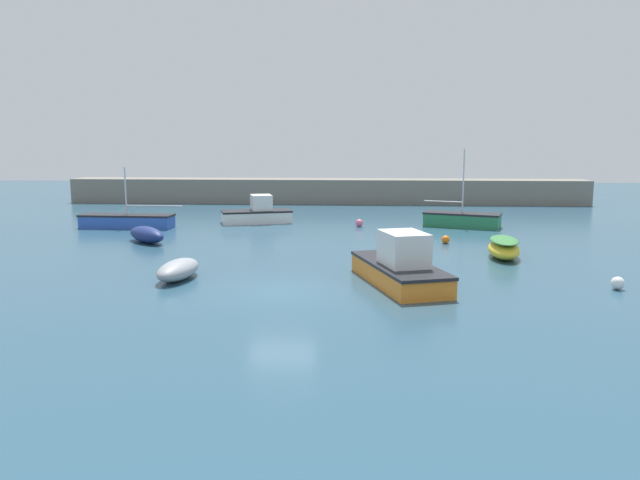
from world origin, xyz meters
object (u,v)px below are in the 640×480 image
object	(u,v)px
mooring_buoy_pink	(359,223)
motorboat_with_cabin	(400,267)
sailboat_twin_hulled	(462,220)
open_tender_yellow	(178,270)
rowboat_with_red_cover	(504,248)
mooring_buoy_orange	(446,240)
motorboat_grey_hull	(258,213)
sailboat_short_mast	(127,221)
mooring_buoy_white	(618,283)
rowboat_white_midwater	(147,235)

from	to	relation	value
mooring_buoy_pink	motorboat_with_cabin	bearing A→B (deg)	-84.46
motorboat_with_cabin	sailboat_twin_hulled	world-z (taller)	sailboat_twin_hulled
motorboat_with_cabin	open_tender_yellow	world-z (taller)	motorboat_with_cabin
rowboat_with_red_cover	mooring_buoy_orange	size ratio (longest dim) A/B	8.04
rowboat_with_red_cover	motorboat_grey_hull	xyz separation A→B (m)	(-13.58, 11.63, 0.16)
motorboat_with_cabin	sailboat_short_mast	world-z (taller)	sailboat_short_mast
sailboat_short_mast	mooring_buoy_orange	world-z (taller)	sailboat_short_mast
motorboat_grey_hull	mooring_buoy_pink	distance (m)	6.95
mooring_buoy_pink	mooring_buoy_white	bearing A→B (deg)	-59.58
open_tender_yellow	sailboat_short_mast	size ratio (longest dim) A/B	0.48
sailboat_short_mast	mooring_buoy_pink	distance (m)	14.71
mooring_buoy_white	mooring_buoy_pink	xyz separation A→B (m)	(-9.59, 16.33, -0.00)
sailboat_short_mast	open_tender_yellow	bearing A→B (deg)	119.62
motorboat_with_cabin	sailboat_twin_hulled	size ratio (longest dim) A/B	1.24
motorboat_with_cabin	rowboat_with_red_cover	world-z (taller)	motorboat_with_cabin
rowboat_with_red_cover	sailboat_short_mast	distance (m)	23.16
rowboat_white_midwater	mooring_buoy_white	distance (m)	23.13
mooring_buoy_white	open_tender_yellow	bearing A→B (deg)	177.61
sailboat_twin_hulled	mooring_buoy_white	bearing A→B (deg)	-60.05
sailboat_twin_hulled	motorboat_with_cabin	bearing A→B (deg)	-87.50
open_tender_yellow	mooring_buoy_pink	distance (m)	17.23
sailboat_twin_hulled	open_tender_yellow	distance (m)	21.06
open_tender_yellow	mooring_buoy_orange	distance (m)	15.14
open_tender_yellow	rowboat_with_red_cover	world-z (taller)	rowboat_with_red_cover
motorboat_with_cabin	rowboat_with_red_cover	distance (m)	7.82
open_tender_yellow	motorboat_grey_hull	distance (m)	17.09
open_tender_yellow	rowboat_white_midwater	bearing A→B (deg)	-146.92
sailboat_twin_hulled	rowboat_white_midwater	bearing A→B (deg)	-138.82
rowboat_white_midwater	mooring_buoy_pink	xyz separation A→B (m)	(11.51, 6.87, -0.19)
motorboat_with_cabin	mooring_buoy_orange	xyz separation A→B (m)	(3.07, 9.75, -0.48)
motorboat_with_cabin	mooring_buoy_pink	world-z (taller)	motorboat_with_cabin
motorboat_with_cabin	mooring_buoy_pink	bearing A→B (deg)	-11.93
rowboat_white_midwater	sailboat_short_mast	size ratio (longest dim) A/B	0.47
motorboat_with_cabin	sailboat_short_mast	xyz separation A→B (m)	(-16.19, 14.57, -0.26)
rowboat_with_red_cover	mooring_buoy_orange	distance (m)	4.52
motorboat_with_cabin	motorboat_grey_hull	distance (m)	19.32
rowboat_white_midwater	motorboat_grey_hull	size ratio (longest dim) A/B	0.62
motorboat_grey_hull	mooring_buoy_orange	distance (m)	13.76
sailboat_twin_hulled	mooring_buoy_pink	world-z (taller)	sailboat_twin_hulled
sailboat_short_mast	mooring_buoy_orange	distance (m)	19.86
sailboat_twin_hulled	rowboat_with_red_cover	bearing A→B (deg)	-69.05
open_tender_yellow	sailboat_short_mast	distance (m)	16.03
mooring_buoy_orange	mooring_buoy_pink	world-z (taller)	mooring_buoy_pink
rowboat_white_midwater	open_tender_yellow	xyz separation A→B (m)	(4.26, -8.76, -0.04)
rowboat_with_red_cover	mooring_buoy_orange	world-z (taller)	rowboat_with_red_cover
sailboat_twin_hulled	mooring_buoy_orange	size ratio (longest dim) A/B	11.61
rowboat_white_midwater	mooring_buoy_pink	size ratio (longest dim) A/B	6.38
motorboat_with_cabin	mooring_buoy_white	distance (m)	8.06
motorboat_with_cabin	mooring_buoy_orange	size ratio (longest dim) A/B	14.37
motorboat_with_cabin	open_tender_yellow	xyz separation A→B (m)	(-8.80, 0.35, -0.31)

